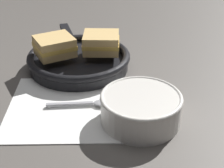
{
  "coord_description": "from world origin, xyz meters",
  "views": [
    {
      "loc": [
        -0.04,
        -0.6,
        0.4
      ],
      "look_at": [
        0.0,
        0.04,
        0.03
      ],
      "focal_mm": 55.0,
      "sensor_mm": 36.0,
      "label": 1
    }
  ],
  "objects_px": {
    "spoon": "(95,104)",
    "sandwich_near_left": "(55,46)",
    "soup_bowl": "(141,107)",
    "sandwich_near_right": "(101,43)",
    "skillet": "(79,60)"
  },
  "relations": [
    {
      "from": "soup_bowl",
      "to": "skillet",
      "type": "relative_size",
      "value": 0.44
    },
    {
      "from": "spoon",
      "to": "sandwich_near_left",
      "type": "relative_size",
      "value": 1.26
    },
    {
      "from": "sandwich_near_left",
      "to": "skillet",
      "type": "bearing_deg",
      "value": 9.55
    },
    {
      "from": "sandwich_near_left",
      "to": "sandwich_near_right",
      "type": "height_order",
      "value": "same"
    },
    {
      "from": "soup_bowl",
      "to": "sandwich_near_left",
      "type": "distance_m",
      "value": 0.29
    },
    {
      "from": "soup_bowl",
      "to": "spoon",
      "type": "distance_m",
      "value": 0.11
    },
    {
      "from": "sandwich_near_left",
      "to": "sandwich_near_right",
      "type": "distance_m",
      "value": 0.12
    },
    {
      "from": "soup_bowl",
      "to": "sandwich_near_right",
      "type": "height_order",
      "value": "sandwich_near_right"
    },
    {
      "from": "spoon",
      "to": "soup_bowl",
      "type": "bearing_deg",
      "value": -33.03
    },
    {
      "from": "spoon",
      "to": "skillet",
      "type": "height_order",
      "value": "skillet"
    },
    {
      "from": "spoon",
      "to": "skillet",
      "type": "bearing_deg",
      "value": 100.53
    },
    {
      "from": "soup_bowl",
      "to": "skillet",
      "type": "height_order",
      "value": "soup_bowl"
    },
    {
      "from": "spoon",
      "to": "sandwich_near_left",
      "type": "bearing_deg",
      "value": 117.38
    },
    {
      "from": "sandwich_near_left",
      "to": "sandwich_near_right",
      "type": "bearing_deg",
      "value": 7.43
    },
    {
      "from": "spoon",
      "to": "sandwich_near_left",
      "type": "distance_m",
      "value": 0.21
    }
  ]
}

